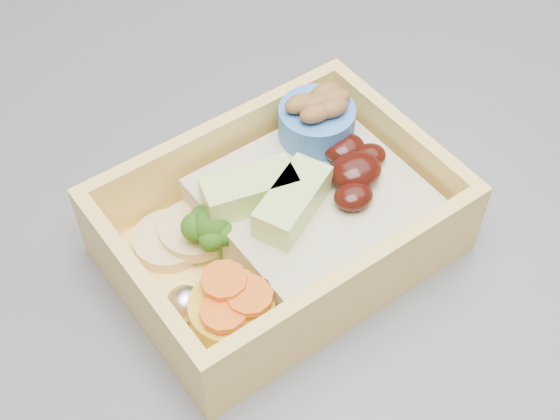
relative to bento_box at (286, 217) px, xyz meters
name	(u,v)px	position (x,y,z in m)	size (l,w,h in m)	color
bento_box	(286,217)	(0.00, 0.00, 0.00)	(0.22, 0.18, 0.07)	#FFD469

